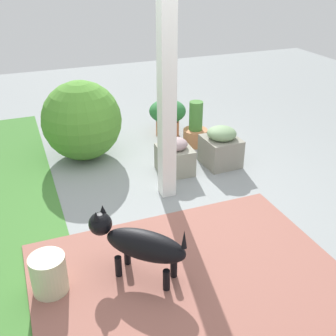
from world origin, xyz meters
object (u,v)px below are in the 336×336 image
(terracotta_pot_broad, at_px, (168,115))
(ceramic_urn, at_px, (49,275))
(terracotta_pot_tall, at_px, (195,130))
(porch_pillar, at_px, (167,88))
(round_shrub, at_px, (82,121))
(dog, at_px, (138,243))
(stone_planter_near, at_px, (175,157))
(stone_planter_nearest, at_px, (221,147))

(terracotta_pot_broad, xyz_separation_m, ceramic_urn, (-2.48, 1.90, -0.13))
(terracotta_pot_tall, xyz_separation_m, ceramic_urn, (-2.05, 2.12, -0.05))
(porch_pillar, distance_m, terracotta_pot_broad, 1.79)
(round_shrub, distance_m, ceramic_urn, 2.35)
(dog, xyz_separation_m, ceramic_urn, (0.07, 0.67, -0.16))
(terracotta_pot_tall, bearing_deg, porch_pillar, 142.20)
(terracotta_pot_broad, bearing_deg, stone_planter_near, 163.17)
(porch_pillar, xyz_separation_m, terracotta_pot_broad, (1.46, -0.57, -0.84))
(round_shrub, bearing_deg, stone_planter_nearest, -118.56)
(terracotta_pot_tall, bearing_deg, ceramic_urn, 133.94)
(porch_pillar, height_order, stone_planter_near, porch_pillar)
(stone_planter_nearest, bearing_deg, dog, 135.03)
(porch_pillar, xyz_separation_m, stone_planter_near, (0.42, -0.26, -0.95))
(terracotta_pot_broad, height_order, ceramic_urn, terracotta_pot_broad)
(stone_planter_nearest, relative_size, ceramic_urn, 1.48)
(round_shrub, relative_size, terracotta_pot_tall, 1.62)
(stone_planter_nearest, height_order, dog, dog)
(terracotta_pot_broad, relative_size, ceramic_urn, 1.55)
(stone_planter_nearest, distance_m, terracotta_pot_tall, 0.63)
(stone_planter_nearest, height_order, terracotta_pot_tall, terracotta_pot_tall)
(porch_pillar, distance_m, ceramic_urn, 1.94)
(dog, bearing_deg, ceramic_urn, 83.66)
(terracotta_pot_tall, height_order, dog, terracotta_pot_tall)
(porch_pillar, relative_size, stone_planter_near, 5.45)
(terracotta_pot_broad, bearing_deg, porch_pillar, 158.57)
(round_shrub, bearing_deg, terracotta_pot_broad, -77.53)
(stone_planter_nearest, relative_size, round_shrub, 0.50)
(stone_planter_near, bearing_deg, stone_planter_nearest, -91.98)
(dog, bearing_deg, terracotta_pot_broad, -25.66)
(stone_planter_near, relative_size, round_shrub, 0.44)
(stone_planter_near, distance_m, round_shrub, 1.22)
(round_shrub, relative_size, dog, 1.41)
(terracotta_pot_broad, xyz_separation_m, terracotta_pot_tall, (-0.44, -0.22, -0.09))
(stone_planter_nearest, distance_m, dog, 2.11)
(stone_planter_near, distance_m, terracotta_pot_broad, 1.10)
(porch_pillar, distance_m, round_shrub, 1.51)
(round_shrub, bearing_deg, ceramic_urn, 162.58)
(stone_planter_near, height_order, dog, dog)
(dog, bearing_deg, stone_planter_nearest, -44.97)
(porch_pillar, xyz_separation_m, terracotta_pot_tall, (1.03, -0.80, -0.93))
(stone_planter_near, xyz_separation_m, ceramic_urn, (-1.44, 1.59, -0.03))
(stone_planter_near, bearing_deg, round_shrub, 48.80)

